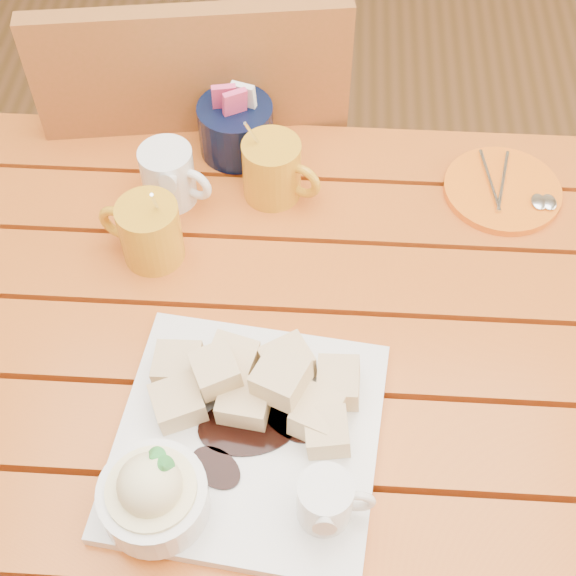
# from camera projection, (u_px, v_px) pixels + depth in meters

# --- Properties ---
(ground) EXTENTS (5.00, 5.00, 0.00)m
(ground) POSITION_uv_depth(u_px,v_px,m) (287.00, 554.00, 1.56)
(ground) COLOR brown
(ground) RESTS_ON ground
(table) EXTENTS (1.20, 0.79, 0.75)m
(table) POSITION_uv_depth(u_px,v_px,m) (287.00, 393.00, 1.05)
(table) COLOR #AE4316
(table) RESTS_ON ground
(dessert_plate) EXTENTS (0.31, 0.31, 0.11)m
(dessert_plate) POSITION_uv_depth(u_px,v_px,m) (230.00, 443.00, 0.85)
(dessert_plate) COLOR white
(dessert_plate) RESTS_ON table
(coffee_mug_left) EXTENTS (0.11, 0.08, 0.13)m
(coffee_mug_left) POSITION_uv_depth(u_px,v_px,m) (149.00, 231.00, 1.01)
(coffee_mug_left) COLOR orange
(coffee_mug_left) RESTS_ON table
(coffee_mug_right) EXTENTS (0.11, 0.08, 0.13)m
(coffee_mug_right) POSITION_uv_depth(u_px,v_px,m) (273.00, 169.00, 1.08)
(coffee_mug_right) COLOR orange
(coffee_mug_right) RESTS_ON table
(cream_pitcher) EXTENTS (0.10, 0.09, 0.09)m
(cream_pitcher) POSITION_uv_depth(u_px,v_px,m) (170.00, 175.00, 1.07)
(cream_pitcher) COLOR white
(cream_pitcher) RESTS_ON table
(sugar_caddy) EXTENTS (0.11, 0.11, 0.12)m
(sugar_caddy) POSITION_uv_depth(u_px,v_px,m) (236.00, 127.00, 1.14)
(sugar_caddy) COLOR black
(sugar_caddy) RESTS_ON table
(orange_saucer) EXTENTS (0.16, 0.16, 0.02)m
(orange_saucer) POSITION_uv_depth(u_px,v_px,m) (503.00, 190.00, 1.11)
(orange_saucer) COLOR orange
(orange_saucer) RESTS_ON table
(chair_far) EXTENTS (0.51, 0.51, 0.95)m
(chair_far) POSITION_uv_depth(u_px,v_px,m) (208.00, 174.00, 1.45)
(chair_far) COLOR brown
(chair_far) RESTS_ON ground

